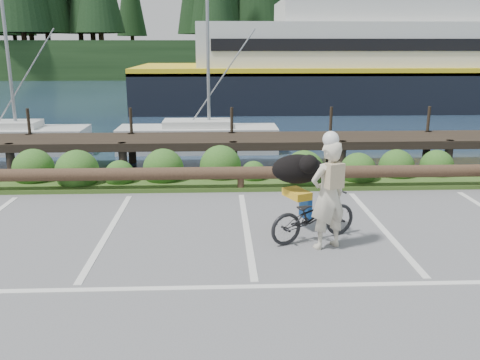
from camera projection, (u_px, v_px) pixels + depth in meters
ground at (254, 275)px, 7.75m from camera, size 72.00×72.00×0.00m
harbor_backdrop at (224, 66)px, 83.57m from camera, size 170.00×160.00×30.00m
vegetation_strip at (240, 181)px, 12.85m from camera, size 34.00×1.60×0.10m
log_rail at (241, 191)px, 12.19m from camera, size 32.00×0.30×0.60m
bicycle at (313, 215)px, 9.05m from camera, size 1.83×1.26×0.91m
cyclist at (328, 195)px, 8.57m from camera, size 0.81×0.69×1.88m
dog at (298, 169)px, 9.34m from camera, size 0.81×1.06×0.55m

